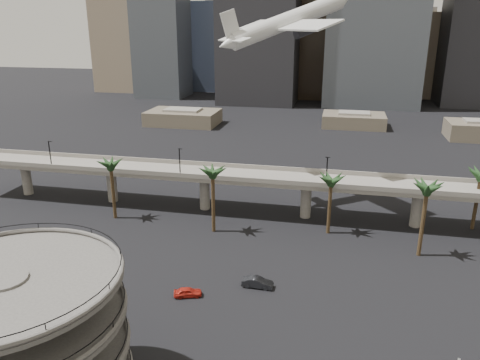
% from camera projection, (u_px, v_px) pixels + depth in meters
% --- Properties ---
extents(parking_ramp, '(22.20, 22.20, 17.35)m').
position_uv_depth(parking_ramp, '(14.00, 335.00, 45.87)').
color(parking_ramp, '#53504D').
rests_on(parking_ramp, ground).
extents(overpass, '(130.00, 9.30, 14.70)m').
position_uv_depth(overpass, '(254.00, 180.00, 98.67)').
color(overpass, gray).
rests_on(overpass, ground).
extents(palm_trees, '(76.40, 18.40, 14.00)m').
position_uv_depth(palm_trees, '(307.00, 178.00, 87.83)').
color(palm_trees, '#4B3920').
rests_on(palm_trees, ground).
extents(low_buildings, '(135.00, 27.50, 6.80)m').
position_uv_depth(low_buildings, '(314.00, 122.00, 179.53)').
color(low_buildings, brown).
rests_on(low_buildings, ground).
extents(skyline, '(269.00, 86.00, 128.63)m').
position_uv_depth(skyline, '(345.00, 5.00, 232.97)').
color(skyline, gray).
rests_on(skyline, ground).
extents(airborne_jet, '(28.15, 26.90, 13.45)m').
position_uv_depth(airborne_jet, '(288.00, 22.00, 99.19)').
color(airborne_jet, silver).
rests_on(airborne_jet, ground).
extents(car_a, '(4.51, 2.95, 1.43)m').
position_uv_depth(car_a, '(188.00, 292.00, 69.92)').
color(car_a, red).
rests_on(car_a, ground).
extents(car_b, '(4.92, 1.80, 1.61)m').
position_uv_depth(car_b, '(257.00, 282.00, 72.33)').
color(car_b, black).
rests_on(car_b, ground).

